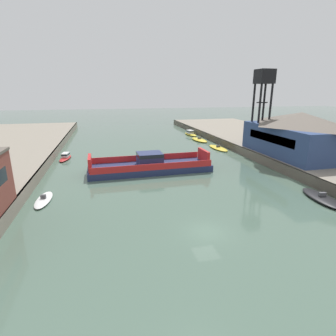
{
  "coord_description": "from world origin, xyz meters",
  "views": [
    {
      "loc": [
        -9.46,
        -22.65,
        13.82
      ],
      "look_at": [
        0.0,
        16.98,
        2.0
      ],
      "focal_mm": 28.46,
      "sensor_mm": 36.0,
      "label": 1
    }
  ],
  "objects": [
    {
      "name": "moored_boat_far_right",
      "position": [
        17.69,
        37.44,
        0.23
      ],
      "size": [
        3.07,
        8.51,
        0.95
      ],
      "color": "yellow",
      "rests_on": "ground"
    },
    {
      "name": "chain_ferry",
      "position": [
        -1.98,
        22.64,
        1.03
      ],
      "size": [
        21.68,
        7.42,
        3.35
      ],
      "color": "navy",
      "rests_on": "ground"
    },
    {
      "name": "moored_boat_far_left",
      "position": [
        -17.86,
        35.3,
        0.47
      ],
      "size": [
        2.61,
        6.33,
        1.28
      ],
      "color": "red",
      "rests_on": "ground"
    },
    {
      "name": "moored_boat_near_right",
      "position": [
        17.74,
        4.22,
        0.3
      ],
      "size": [
        3.5,
        7.69,
        1.08
      ],
      "color": "black",
      "rests_on": "ground"
    },
    {
      "name": "warehouse_shed",
      "position": [
        27.29,
        21.35,
        5.86
      ],
      "size": [
        12.89,
        20.19,
        8.17
      ],
      "color": "navy",
      "rests_on": "quay_right"
    },
    {
      "name": "moored_boat_mid_left",
      "position": [
        16.93,
        49.0,
        0.29
      ],
      "size": [
        3.56,
        8.34,
        1.07
      ],
      "color": "yellow",
      "rests_on": "ground"
    },
    {
      "name": "moored_boat_near_left",
      "position": [
        -17.77,
        12.34,
        0.21
      ],
      "size": [
        2.06,
        5.99,
        0.89
      ],
      "color": "white",
      "rests_on": "ground"
    },
    {
      "name": "quay_right",
      "position": [
        33.84,
        20.0,
        0.89
      ],
      "size": [
        28.0,
        140.0,
        1.77
      ],
      "color": "gray",
      "rests_on": "ground"
    },
    {
      "name": "moored_boat_mid_right",
      "position": [
        17.6,
        59.31,
        0.59
      ],
      "size": [
        3.07,
        7.59,
        1.6
      ],
      "color": "yellow",
      "rests_on": "ground"
    },
    {
      "name": "crane_tower",
      "position": [
        23.28,
        28.91,
        14.54
      ],
      "size": [
        3.26,
        3.26,
        16.34
      ],
      "color": "black",
      "rests_on": "quay_right"
    },
    {
      "name": "ground_plane",
      "position": [
        0.0,
        0.0,
        0.0
      ],
      "size": [
        400.0,
        400.0,
        0.0
      ],
      "primitive_type": "plane",
      "color": "#4C6656"
    }
  ]
}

